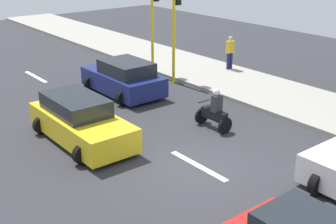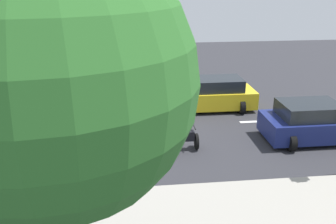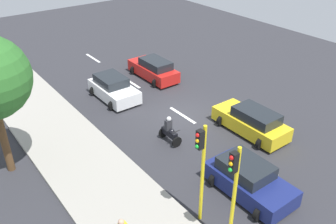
{
  "view_description": "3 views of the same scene",
  "coord_description": "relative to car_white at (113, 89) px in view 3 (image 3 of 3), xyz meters",
  "views": [
    {
      "loc": [
        -8.22,
        -8.86,
        6.36
      ],
      "look_at": [
        0.77,
        2.42,
        0.83
      ],
      "focal_mm": 48.06,
      "sensor_mm": 36.0,
      "label": 1
    },
    {
      "loc": [
        14.64,
        -0.04,
        6.15
      ],
      "look_at": [
        1.57,
        1.44,
        1.22
      ],
      "focal_mm": 39.67,
      "sensor_mm": 36.0,
      "label": 2
    },
    {
      "loc": [
        12.34,
        14.89,
        11.25
      ],
      "look_at": [
        2.08,
        1.27,
        1.53
      ],
      "focal_mm": 38.89,
      "sensor_mm": 36.0,
      "label": 3
    }
  ],
  "objects": [
    {
      "name": "car_red",
      "position": [
        -4.0,
        -1.07,
        0.0
      ],
      "size": [
        2.13,
        4.37,
        1.52
      ],
      "color": "red",
      "rests_on": "ground"
    },
    {
      "name": "lane_stripe_north",
      "position": [
        -2.22,
        -1.47,
        -0.7
      ],
      "size": [
        0.2,
        2.4,
        0.01
      ],
      "primitive_type": "cube",
      "color": "white",
      "rests_on": "ground"
    },
    {
      "name": "lane_stripe_mid",
      "position": [
        -2.22,
        4.53,
        -0.7
      ],
      "size": [
        0.2,
        2.4,
        0.01
      ],
      "primitive_type": "cube",
      "color": "white",
      "rests_on": "ground"
    },
    {
      "name": "traffic_light_midblock",
      "position": [
        2.63,
        11.54,
        2.22
      ],
      "size": [
        0.49,
        0.24,
        4.5
      ],
      "color": "yellow",
      "rests_on": "ground"
    },
    {
      "name": "traffic_light_corner",
      "position": [
        2.63,
        13.18,
        2.22
      ],
      "size": [
        0.49,
        0.24,
        4.5
      ],
      "color": "yellow",
      "rests_on": "ground"
    },
    {
      "name": "car_white",
      "position": [
        0.0,
        0.0,
        0.0
      ],
      "size": [
        2.29,
        3.91,
        1.52
      ],
      "color": "white",
      "rests_on": "ground"
    },
    {
      "name": "ground_plane",
      "position": [
        -2.22,
        4.53,
        -0.76
      ],
      "size": [
        40.0,
        60.0,
        0.1
      ],
      "primitive_type": "cube",
      "color": "#2D2D33"
    },
    {
      "name": "lane_stripe_south",
      "position": [
        -2.22,
        10.53,
        -0.7
      ],
      "size": [
        0.2,
        2.4,
        0.01
      ],
      "primitive_type": "cube",
      "color": "white",
      "rests_on": "ground"
    },
    {
      "name": "car_dark_blue",
      "position": [
        -0.21,
        11.63,
        0.0
      ],
      "size": [
        2.37,
        4.01,
        1.52
      ],
      "color": "navy",
      "rests_on": "ground"
    },
    {
      "name": "sidewalk",
      "position": [
        4.78,
        4.53,
        -0.64
      ],
      "size": [
        4.0,
        60.0,
        0.15
      ],
      "primitive_type": "cube",
      "color": "#9E998E",
      "rests_on": "ground"
    },
    {
      "name": "car_yellow_cab",
      "position": [
        -4.08,
        8.35,
        0.0
      ],
      "size": [
        2.19,
        4.43,
        1.52
      ],
      "color": "yellow",
      "rests_on": "ground"
    },
    {
      "name": "motorcycle",
      "position": [
        0.13,
        6.31,
        -0.07
      ],
      "size": [
        0.6,
        1.3,
        1.53
      ],
      "color": "black",
      "rests_on": "ground"
    },
    {
      "name": "lane_stripe_far_north",
      "position": [
        -2.22,
        -7.47,
        -0.7
      ],
      "size": [
        0.2,
        2.4,
        0.01
      ],
      "primitive_type": "cube",
      "color": "white",
      "rests_on": "ground"
    }
  ]
}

